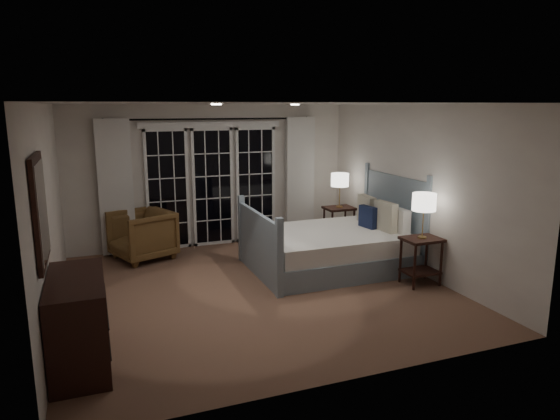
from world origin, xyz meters
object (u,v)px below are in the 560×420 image
object	(u,v)px
dresser	(79,322)
nightstand_right	(339,219)
bed	(333,246)
lamp_left	(424,202)
armchair	(142,235)
lamp_right	(340,180)
nightstand_left	(421,254)

from	to	relation	value
dresser	nightstand_right	bearing A→B (deg)	34.52
bed	nightstand_right	distance (m)	1.43
bed	dresser	distance (m)	4.06
lamp_left	armchair	bearing A→B (deg)	143.33
bed	lamp_right	world-z (taller)	bed
lamp_left	nightstand_left	bearing A→B (deg)	-14.04
nightstand_right	lamp_left	world-z (taller)	lamp_left
nightstand_right	dresser	size ratio (longest dim) A/B	0.55
dresser	bed	bearing A→B (deg)	26.12
armchair	lamp_left	bearing A→B (deg)	31.65
lamp_right	dresser	distance (m)	5.36
nightstand_right	armchair	world-z (taller)	armchair
nightstand_left	lamp_right	distance (m)	2.44
nightstand_left	dresser	world-z (taller)	dresser
lamp_left	lamp_right	distance (m)	2.33
nightstand_right	bed	bearing A→B (deg)	-120.94
bed	lamp_right	bearing A→B (deg)	59.06
nightstand_left	lamp_left	distance (m)	0.73
lamp_left	lamp_right	xyz separation A→B (m)	(-0.07, 2.33, -0.01)
bed	lamp_left	xyz separation A→B (m)	(0.81, -1.11, 0.83)
bed	armchair	world-z (taller)	bed
bed	lamp_left	world-z (taller)	bed
armchair	dresser	size ratio (longest dim) A/B	0.72
nightstand_left	armchair	world-z (taller)	armchair
bed	lamp_left	distance (m)	1.60
dresser	lamp_right	bearing A→B (deg)	34.52
nightstand_right	lamp_left	distance (m)	2.44
nightstand_left	lamp_left	size ratio (longest dim) A/B	1.07
nightstand_right	dresser	bearing A→B (deg)	-145.48
lamp_right	dresser	bearing A→B (deg)	-145.48
bed	dresser	world-z (taller)	bed
lamp_left	dresser	distance (m)	4.56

